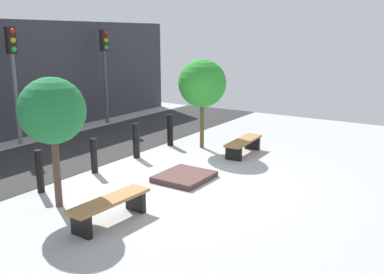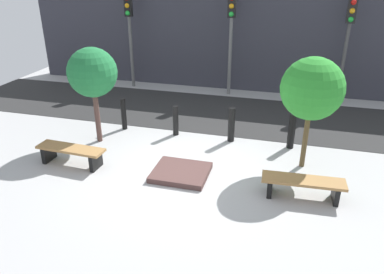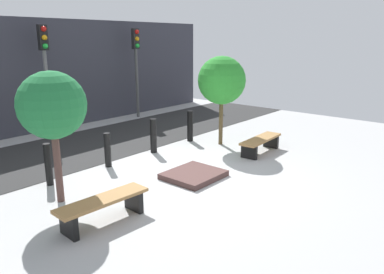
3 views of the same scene
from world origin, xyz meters
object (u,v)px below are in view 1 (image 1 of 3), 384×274
Objects in this scene: tree_behind_left_bench at (52,112)px; traffic_light_mid_west at (13,64)px; bollard_right at (170,130)px; tree_behind_right_bench at (202,84)px; bollard_center at (136,141)px; traffic_light_mid_east at (105,59)px; bench_left at (110,206)px; bollard_left at (94,156)px; planter_bed at (184,177)px; bench_right at (244,144)px; bollard_far_left at (40,171)px.

tree_behind_left_bench is 0.72× the size of traffic_light_mid_west.
bollard_right is at bearing -59.38° from traffic_light_mid_west.
tree_behind_right_bench reaches higher than bollard_center.
traffic_light_mid_east reaches higher than bollard_right.
tree_behind_right_bench is (5.38, 1.38, 1.60)m from bench_left.
traffic_light_mid_east is (4.63, 4.02, 1.98)m from bollard_left.
traffic_light_mid_east is (1.15, 4.97, 0.49)m from tree_behind_right_bench.
planter_bed is (2.69, 0.20, -0.26)m from bench_left.
tree_behind_right_bench is at bearing 87.12° from bench_right.
bench_right is 5.58m from bollard_far_left.
traffic_light_mid_west reaches higher than bollard_right.
bench_left is 9.34m from traffic_light_mid_east.
traffic_light_mid_west is (-0.79, 4.02, 1.96)m from bollard_center.
tree_behind_left_bench is at bearing -142.71° from traffic_light_mid_east.
tree_behind_right_bench is at bearing -61.58° from traffic_light_mid_west.
bollard_far_left is (-5.07, 2.33, 0.16)m from bench_right.
traffic_light_mid_east reaches higher than planter_bed.
traffic_light_mid_east reaches higher than bench_right.
tree_behind_right_bench is 0.75× the size of traffic_light_mid_west.
bench_left is at bearing -146.19° from bollard_center.
tree_behind_left_bench reaches higher than bench_right.
bollard_right is (1.59, 0.00, -0.00)m from bollard_center.
planter_bed is 0.36× the size of traffic_light_mid_west.
tree_behind_left_bench is 5.68m from traffic_light_mid_west.
traffic_light_mid_east is at bearing 32.90° from bollard_far_left.
bollard_center reaches higher than bollard_right.
bollard_far_left is at bearing 85.31° from bench_left.
bench_left is 5.58m from bollard_right.
traffic_light_mid_east is (1.46, 4.02, 1.94)m from bollard_right.
bollard_left is (-3.48, 0.95, -1.49)m from tree_behind_right_bench.
tree_behind_right_bench is at bearing 17.31° from bench_left.
bollard_center is 5.40m from traffic_light_mid_east.
planter_bed is 7.62m from traffic_light_mid_east.
bollard_far_left is 1.59m from bollard_left.
traffic_light_mid_east is at bearing 70.08° from bollard_right.
planter_bed is at bearing -23.76° from tree_behind_left_bench.
bollard_right is (3.17, 0.00, 0.05)m from bollard_left.
traffic_light_mid_west is at bearing 90.00° from planter_bed.
traffic_light_mid_west is at bearing 78.84° from bollard_left.
traffic_light_mid_east is (6.52, 4.97, 0.51)m from tree_behind_left_bench.
bollard_right is at bearing 10.60° from tree_behind_left_bench.
bollard_center is at bearing 0.00° from bollard_left.
planter_bed is 1.34× the size of bollard_far_left.
bench_left is at bearing -90.00° from tree_behind_left_bench.
bollard_right reaches higher than bench_right.
traffic_light_mid_east reaches higher than bench_left.
bollard_right is (2.38, 2.13, 0.41)m from planter_bed.
bollard_right is (4.76, 0.00, 0.01)m from bollard_far_left.
bollard_left is at bearing 110.40° from planter_bed.
bollard_right is at bearing 41.87° from planter_bed.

